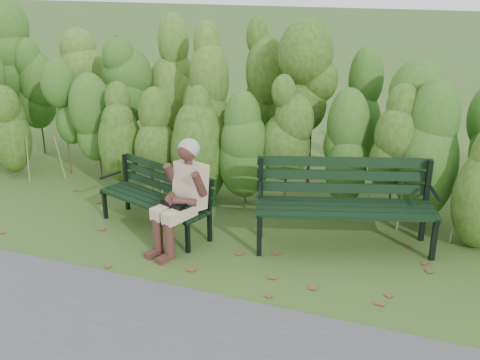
% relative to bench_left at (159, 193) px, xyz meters
% --- Properties ---
extents(ground, '(80.00, 80.00, 0.00)m').
position_rel_bench_left_xyz_m(ground, '(1.05, -0.27, -0.46)').
color(ground, '#395D28').
extents(hedge_band, '(11.04, 1.67, 2.42)m').
position_rel_bench_left_xyz_m(hedge_band, '(1.05, 1.59, 0.80)').
color(hedge_band, '#47381E').
rests_on(hedge_band, ground).
extents(leaf_litter, '(5.72, 2.14, 0.01)m').
position_rel_bench_left_xyz_m(leaf_litter, '(1.04, -0.24, -0.46)').
color(leaf_litter, brown).
rests_on(leaf_litter, ground).
extents(bench_left, '(1.65, 0.98, 0.78)m').
position_rel_bench_left_xyz_m(bench_left, '(0.00, 0.00, 0.00)').
color(bench_left, black).
rests_on(bench_left, ground).
extents(bench_right, '(2.14, 1.24, 1.02)m').
position_rel_bench_left_xyz_m(bench_right, '(2.24, 0.36, 0.14)').
color(bench_right, black).
rests_on(bench_right, ground).
extents(seated_woman, '(0.60, 0.85, 1.29)m').
position_rel_bench_left_xyz_m(seated_woman, '(0.51, -0.35, 0.25)').
color(seated_woman, beige).
rests_on(seated_woman, ground).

